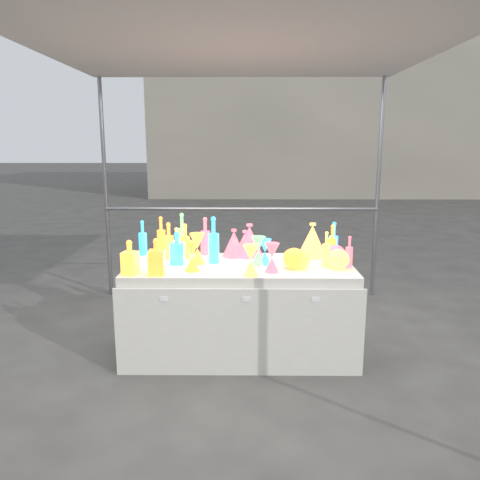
{
  "coord_description": "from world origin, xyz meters",
  "views": [
    {
      "loc": [
        0.03,
        -3.65,
        1.7
      ],
      "look_at": [
        0.0,
        0.0,
        0.95
      ],
      "focal_mm": 35.0,
      "sensor_mm": 36.0,
      "label": 1
    }
  ],
  "objects_px": {
    "display_table": "(240,309)",
    "decanter_0": "(130,257)",
    "bottle_0": "(185,241)",
    "globe_0": "(300,261)",
    "cardboard_box_closed": "(196,272)",
    "hourglass_0": "(192,256)",
    "lampshade_0": "(234,243)"
  },
  "relations": [
    {
      "from": "hourglass_0",
      "to": "lampshade_0",
      "type": "height_order",
      "value": "lampshade_0"
    },
    {
      "from": "display_table",
      "to": "bottle_0",
      "type": "height_order",
      "value": "bottle_0"
    },
    {
      "from": "decanter_0",
      "to": "hourglass_0",
      "type": "distance_m",
      "value": 0.46
    },
    {
      "from": "cardboard_box_closed",
      "to": "decanter_0",
      "type": "distance_m",
      "value": 2.13
    },
    {
      "from": "hourglass_0",
      "to": "cardboard_box_closed",
      "type": "bearing_deg",
      "value": 95.39
    },
    {
      "from": "bottle_0",
      "to": "decanter_0",
      "type": "bearing_deg",
      "value": -124.12
    },
    {
      "from": "cardboard_box_closed",
      "to": "bottle_0",
      "type": "bearing_deg",
      "value": -94.14
    },
    {
      "from": "display_table",
      "to": "bottle_0",
      "type": "relative_size",
      "value": 6.2
    },
    {
      "from": "hourglass_0",
      "to": "globe_0",
      "type": "height_order",
      "value": "hourglass_0"
    },
    {
      "from": "bottle_0",
      "to": "globe_0",
      "type": "xyz_separation_m",
      "value": [
        0.93,
        -0.34,
        -0.09
      ]
    },
    {
      "from": "display_table",
      "to": "globe_0",
      "type": "relative_size",
      "value": 12.35
    },
    {
      "from": "cardboard_box_closed",
      "to": "bottle_0",
      "type": "relative_size",
      "value": 1.96
    },
    {
      "from": "display_table",
      "to": "decanter_0",
      "type": "bearing_deg",
      "value": -159.99
    },
    {
      "from": "bottle_0",
      "to": "decanter_0",
      "type": "relative_size",
      "value": 1.14
    },
    {
      "from": "bottle_0",
      "to": "lampshade_0",
      "type": "distance_m",
      "value": 0.42
    },
    {
      "from": "display_table",
      "to": "bottle_0",
      "type": "distance_m",
      "value": 0.73
    },
    {
      "from": "decanter_0",
      "to": "hourglass_0",
      "type": "relative_size",
      "value": 1.14
    },
    {
      "from": "hourglass_0",
      "to": "lampshade_0",
      "type": "distance_m",
      "value": 0.57
    },
    {
      "from": "bottle_0",
      "to": "decanter_0",
      "type": "xyz_separation_m",
      "value": [
        -0.35,
        -0.51,
        -0.02
      ]
    },
    {
      "from": "bottle_0",
      "to": "globe_0",
      "type": "relative_size",
      "value": 1.99
    },
    {
      "from": "lampshade_0",
      "to": "hourglass_0",
      "type": "bearing_deg",
      "value": -111.54
    },
    {
      "from": "bottle_0",
      "to": "cardboard_box_closed",
      "type": "bearing_deg",
      "value": 92.95
    },
    {
      "from": "bottle_0",
      "to": "hourglass_0",
      "type": "relative_size",
      "value": 1.29
    },
    {
      "from": "display_table",
      "to": "globe_0",
      "type": "bearing_deg",
      "value": -14.09
    },
    {
      "from": "globe_0",
      "to": "hourglass_0",
      "type": "bearing_deg",
      "value": -174.74
    },
    {
      "from": "display_table",
      "to": "decanter_0",
      "type": "height_order",
      "value": "decanter_0"
    },
    {
      "from": "cardboard_box_closed",
      "to": "decanter_0",
      "type": "height_order",
      "value": "decanter_0"
    },
    {
      "from": "display_table",
      "to": "cardboard_box_closed",
      "type": "distance_m",
      "value": 1.8
    },
    {
      "from": "cardboard_box_closed",
      "to": "lampshade_0",
      "type": "distance_m",
      "value": 1.64
    },
    {
      "from": "display_table",
      "to": "decanter_0",
      "type": "distance_m",
      "value": 1.0
    },
    {
      "from": "display_table",
      "to": "lampshade_0",
      "type": "distance_m",
      "value": 0.58
    },
    {
      "from": "bottle_0",
      "to": "globe_0",
      "type": "distance_m",
      "value": 1.0
    }
  ]
}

